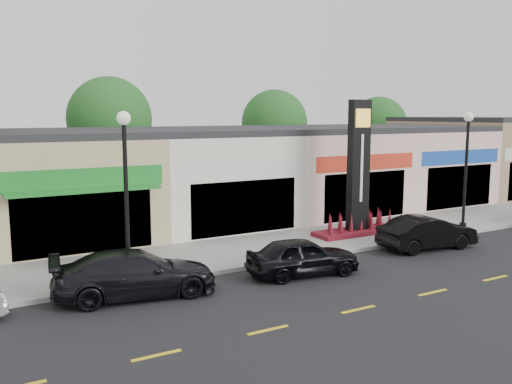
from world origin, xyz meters
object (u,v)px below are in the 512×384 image
Objects in this scene: pylon_sign at (358,187)px; car_dark_sedan at (135,274)px; car_black_sedan at (303,256)px; car_black_conv at (427,233)px; lamp_west_near at (126,179)px; lamp_east_near at (466,159)px.

car_dark_sedan is at bearing -165.28° from pylon_sign.
car_black_conv reaches higher than car_black_sedan.
car_black_conv is at bearing -77.13° from car_black_sedan.
lamp_west_near is at bearing -171.23° from pylon_sign.
pylon_sign is at bearing 8.77° from lamp_west_near.
lamp_west_near is 0.91× the size of pylon_sign.
lamp_west_near is 1.40× the size of car_black_sedan.
car_black_conv is (1.07, -3.15, -1.58)m from pylon_sign.
lamp_west_near reaches higher than car_dark_sedan.
car_black_sedan is at bearing -88.27° from car_dark_sedan.
car_dark_sedan is at bearing -97.62° from lamp_west_near.
car_black_sedan is 0.93× the size of car_black_conv.
pylon_sign is 11.65m from car_dark_sedan.
pylon_sign is (-5.00, 1.70, -1.20)m from lamp_east_near.
pylon_sign is (11.00, 1.70, -1.20)m from lamp_west_near.
car_black_conv is at bearing -159.69° from lamp_east_near.
lamp_east_near is (16.00, 0.00, 0.00)m from lamp_west_near.
car_black_sedan is (5.52, -1.95, -2.81)m from lamp_west_near.
lamp_east_near is at bearing -63.87° from car_black_conv.
pylon_sign reaches higher than lamp_west_near.
car_dark_sedan is 1.26× the size of car_black_sedan.
car_black_sedan is at bearing -146.36° from pylon_sign.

